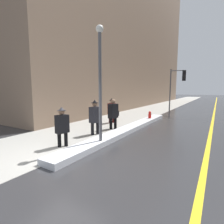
{
  "coord_description": "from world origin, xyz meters",
  "views": [
    {
      "loc": [
        4.19,
        -3.58,
        2.19
      ],
      "look_at": [
        -0.4,
        4.0,
        1.05
      ],
      "focal_mm": 28.0,
      "sensor_mm": 36.0,
      "label": 1
    }
  ],
  "objects": [
    {
      "name": "pedestrian_with_shoulder_bag",
      "position": [
        -0.7,
        4.63,
        0.93
      ],
      "size": [
        0.39,
        0.77,
        1.67
      ],
      "rotation": [
        0.0,
        0.0,
        -1.72
      ],
      "color": "black",
      "rests_on": "ground"
    },
    {
      "name": "ground_plane",
      "position": [
        0.0,
        0.0,
        0.0
      ],
      "size": [
        160.0,
        160.0,
        0.0
      ],
      "primitive_type": "plane",
      "color": "#2D2D30"
    },
    {
      "name": "lamp_post",
      "position": [
        0.38,
        1.84,
        2.72
      ],
      "size": [
        0.28,
        0.28,
        4.5
      ],
      "color": "#515156",
      "rests_on": "ground"
    },
    {
      "name": "sidewalk_slab",
      "position": [
        -2.0,
        15.0,
        0.01
      ],
      "size": [
        4.0,
        80.0,
        0.01
      ],
      "color": "#9E9B93",
      "rests_on": "ground"
    },
    {
      "name": "pedestrian_in_fedora",
      "position": [
        -1.72,
        6.13,
        0.89
      ],
      "size": [
        0.36,
        0.54,
        1.63
      ],
      "rotation": [
        0.0,
        0.0,
        -1.72
      ],
      "color": "#340C0C",
      "rests_on": "ground"
    },
    {
      "name": "fire_hydrant",
      "position": [
        0.22,
        8.05,
        0.35
      ],
      "size": [
        0.2,
        0.2,
        0.7
      ],
      "color": "red",
      "rests_on": "ground"
    },
    {
      "name": "road_centre_stripe",
      "position": [
        4.0,
        15.0,
        0.0
      ],
      "size": [
        0.16,
        80.0,
        0.0
      ],
      "color": "gold",
      "rests_on": "ground"
    },
    {
      "name": "building_facade_left",
      "position": [
        -7.0,
        20.0,
        10.93
      ],
      "size": [
        6.0,
        36.0,
        21.87
      ],
      "color": "#846B56",
      "rests_on": "ground"
    },
    {
      "name": "traffic_light_near",
      "position": [
        1.14,
        12.77,
        2.89
      ],
      "size": [
        1.3,
        0.45,
        4.0
      ],
      "rotation": [
        0.0,
        0.0,
        0.17
      ],
      "color": "#515156",
      "rests_on": "ground"
    },
    {
      "name": "pedestrian_trailing",
      "position": [
        -0.8,
        1.0,
        0.85
      ],
      "size": [
        0.35,
        0.51,
        1.55
      ],
      "rotation": [
        0.0,
        0.0,
        -1.72
      ],
      "color": "black",
      "rests_on": "ground"
    },
    {
      "name": "snow_bank_curb",
      "position": [
        0.22,
        4.71,
        0.11
      ],
      "size": [
        0.73,
        10.6,
        0.21
      ],
      "color": "silver",
      "rests_on": "ground"
    },
    {
      "name": "pedestrian_nearside",
      "position": [
        -0.84,
        3.13,
        0.93
      ],
      "size": [
        0.38,
        0.56,
        1.71
      ],
      "rotation": [
        0.0,
        0.0,
        -1.72
      ],
      "color": "black",
      "rests_on": "ground"
    }
  ]
}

